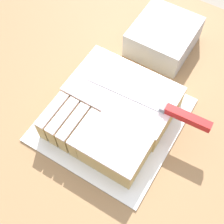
% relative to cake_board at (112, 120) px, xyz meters
% --- Properties ---
extents(ground_plane, '(8.00, 8.00, 0.00)m').
position_rel_cake_board_xyz_m(ground_plane, '(0.07, 0.05, -0.89)').
color(ground_plane, '#9E9384').
extents(countertop, '(1.40, 1.10, 0.88)m').
position_rel_cake_board_xyz_m(countertop, '(0.07, 0.05, -0.45)').
color(countertop, '#936D47').
rests_on(countertop, ground_plane).
extents(cake_board, '(0.37, 0.38, 0.01)m').
position_rel_cake_board_xyz_m(cake_board, '(0.00, 0.00, 0.00)').
color(cake_board, white).
rests_on(cake_board, countertop).
extents(cake, '(0.30, 0.31, 0.08)m').
position_rel_cake_board_xyz_m(cake, '(0.00, 0.00, 0.04)').
color(cake, tan).
rests_on(cake, cake_board).
extents(knife, '(0.35, 0.04, 0.02)m').
position_rel_cake_board_xyz_m(knife, '(0.15, 0.06, 0.09)').
color(knife, silver).
rests_on(knife, cake).
extents(storage_box, '(0.19, 0.20, 0.09)m').
position_rel_cake_board_xyz_m(storage_box, '(-0.00, 0.32, 0.04)').
color(storage_box, '#B2B2B7').
rests_on(storage_box, countertop).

